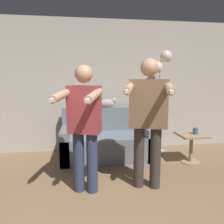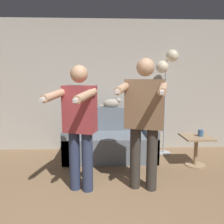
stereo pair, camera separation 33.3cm
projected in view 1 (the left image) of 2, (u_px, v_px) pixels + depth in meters
The scene contains 8 objects.
wall_back at pixel (88, 86), 4.37m from camera, with size 10.00×0.05×2.60m.
couch at pixel (107, 142), 4.04m from camera, with size 1.63×0.83×0.90m.
person_left at pixel (84, 122), 2.69m from camera, with size 0.59×0.76×1.62m.
person_right at pixel (148, 114), 2.80m from camera, with size 0.68×0.79×1.70m.
cat at pixel (107, 103), 4.24m from camera, with size 0.44×0.13×0.19m.
floor_lamp at pixel (161, 70), 4.14m from camera, with size 0.41×0.28×1.98m.
side_table at pixel (191, 142), 3.78m from camera, with size 0.47×0.47×0.51m.
cup at pixel (196, 131), 3.75m from camera, with size 0.09×0.09×0.11m.
Camera 1 is at (-0.15, -1.30, 1.45)m, focal length 35.00 mm.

